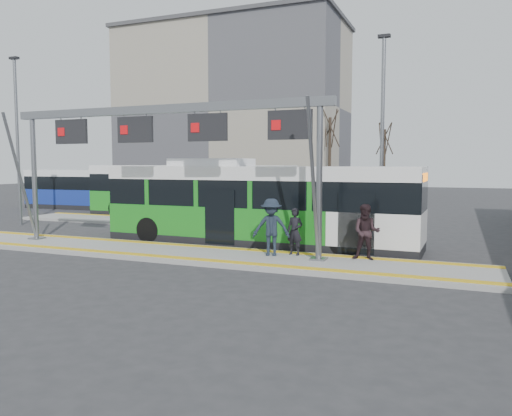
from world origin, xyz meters
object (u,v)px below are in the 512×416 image
at_px(gantry, 161,134).
at_px(passenger_c, 271,227).
at_px(passenger_a, 295,231).
at_px(passenger_b, 366,232).
at_px(hero_bus, 257,206).

relative_size(gantry, passenger_c, 6.74).
distance_m(passenger_a, passenger_b, 2.41).
distance_m(hero_bus, passenger_a, 3.33).
xyz_separation_m(gantry, passenger_b, (7.27, 0.63, -3.25)).
height_order(passenger_a, passenger_c, passenger_c).
distance_m(gantry, passenger_b, 7.99).
bearing_deg(hero_bus, passenger_a, -44.06).
xyz_separation_m(hero_bus, passenger_b, (4.72, -2.29, -0.53)).
bearing_deg(passenger_c, hero_bus, 106.15).
xyz_separation_m(passenger_b, passenger_c, (-3.10, -0.46, 0.06)).
bearing_deg(passenger_a, passenger_b, 12.93).
relative_size(gantry, passenger_a, 8.13).
bearing_deg(passenger_c, passenger_a, 17.68).
relative_size(hero_bus, passenger_b, 7.02).
height_order(gantry, hero_bus, gantry).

